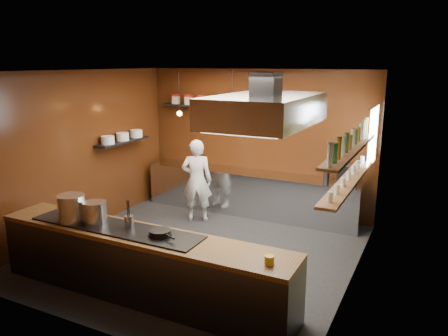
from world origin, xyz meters
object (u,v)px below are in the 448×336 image
Objects in this scene: chef at (197,180)px; stockpot_small at (95,212)px; espresso_machine at (347,174)px; extractor_hood at (265,110)px; stockpot_large at (72,208)px.

stockpot_small is at bearing 67.52° from chef.
espresso_machine reaches higher than stockpot_small.
chef is (-2.78, -0.84, -0.25)m from espresso_machine.
extractor_hood is at bearing 117.02° from chef.
stockpot_small is 0.90× the size of espresso_machine.
chef is (0.29, 3.01, -0.30)m from stockpot_large.
chef is at bearing 140.54° from extractor_hood.
stockpot_large is 3.04m from chef.
stockpot_large is 0.36m from stockpot_small.
chef reaches higher than stockpot_large.
espresso_machine is at bearing 74.93° from extractor_hood.
stockpot_large is 4.93m from espresso_machine.
stockpot_small is (-2.04, -1.21, -1.41)m from extractor_hood.
stockpot_small is at bearing -131.38° from espresso_machine.
chef is (-0.05, 2.93, -0.26)m from stockpot_small.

